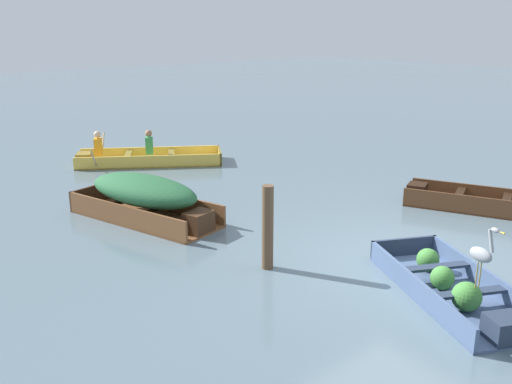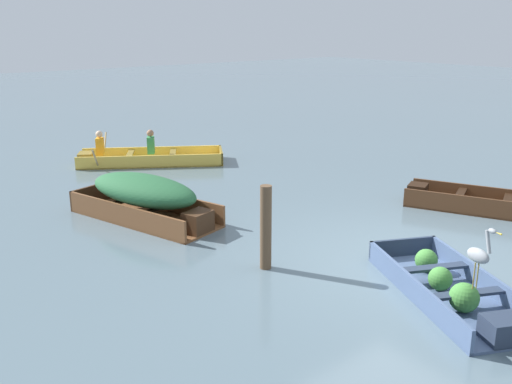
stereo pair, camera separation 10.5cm
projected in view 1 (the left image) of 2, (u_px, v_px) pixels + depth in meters
The scene contains 7 objects.
ground_plane at pixel (404, 262), 8.86m from camera, with size 80.00×80.00×0.00m, color slate.
dinghy_slate_blue_foreground at pixel (453, 289), 7.65m from camera, with size 2.21×2.96×0.42m.
skiff_dark_varnish_near_moored at pixel (475, 202), 11.35m from camera, with size 2.04×3.04×0.38m.
skiff_wooden_brown_mid_moored at pixel (145, 195), 10.62m from camera, with size 1.84×3.21×0.85m.
rowboat_yellow_with_crew at pixel (141, 158), 15.00m from camera, with size 3.75×3.18×0.90m.
heron_on_dinghy at pixel (482, 253), 6.91m from camera, with size 0.20×0.46×0.84m.
mooring_post at pixel (268, 228), 8.46m from camera, with size 0.17×0.17×1.30m, color brown.
Camera 1 is at (-6.98, -4.85, 3.57)m, focal length 40.00 mm.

